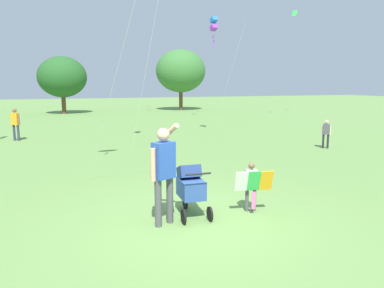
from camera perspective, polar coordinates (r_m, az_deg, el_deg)
name	(u,v)px	position (r m, az deg, el deg)	size (l,w,h in m)	color
ground_plane	(193,224)	(6.94, 0.20, -12.44)	(120.00, 120.00, 0.00)	#668E47
child_with_butterfly_kite	(252,183)	(7.47, 9.35, -6.00)	(0.79, 0.42, 1.02)	#4C4C51
person_adult_flyer	(163,167)	(6.62, -4.51, -3.67)	(0.58, 0.69, 1.88)	#4C4C51
stroller	(191,186)	(7.17, -0.22, -6.56)	(0.57, 1.09, 1.03)	black
kite_green_novelty	(214,24)	(18.83, 3.45, 18.22)	(0.68, 2.58, 5.84)	blue
person_sitting_far	(15,122)	(18.37, -25.98, 3.17)	(0.40, 0.35, 1.48)	#33384C
person_couple_left	(326,132)	(15.53, 20.30, 1.83)	(0.29, 0.28, 1.15)	#232328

